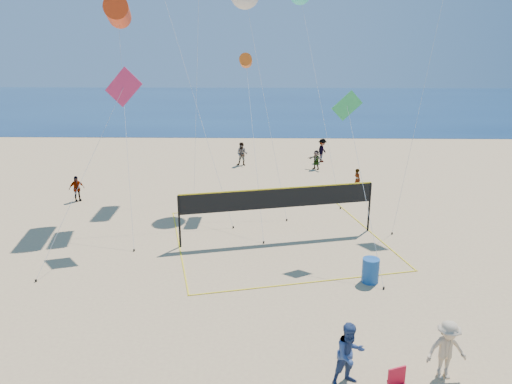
{
  "coord_description": "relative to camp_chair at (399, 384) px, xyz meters",
  "views": [
    {
      "loc": [
        0.49,
        -11.42,
        9.6
      ],
      "look_at": [
        0.21,
        2.0,
        5.4
      ],
      "focal_mm": 35.0,
      "sensor_mm": 36.0,
      "label": 1
    }
  ],
  "objects": [
    {
      "name": "kite_0",
      "position": [
        -11.48,
        16.23,
        10.24
      ],
      "size": [
        2.67,
        8.02,
        11.64
      ],
      "rotation": [
        0.0,
        0.0,
        0.21
      ],
      "color": "red",
      "rests_on": "ground"
    },
    {
      "name": "bystander_b",
      "position": [
        1.62,
        1.07,
        0.35
      ],
      "size": [
        1.27,
        0.83,
        1.85
      ],
      "primitive_type": "imported",
      "rotation": [
        0.0,
        0.0,
        0.12
      ],
      "color": "tan",
      "rests_on": "ground"
    },
    {
      "name": "far_person_4",
      "position": [
        0.83,
        27.42,
        0.36
      ],
      "size": [
        1.16,
        1.39,
        1.87
      ],
      "primitive_type": "imported",
      "rotation": [
        0.0,
        0.0,
        1.11
      ],
      "color": "gray",
      "rests_on": "ground"
    },
    {
      "name": "far_person_3",
      "position": [
        -5.49,
        26.15,
        0.33
      ],
      "size": [
        1.0,
        0.85,
        1.81
      ],
      "primitive_type": "imported",
      "rotation": [
        0.0,
        0.0,
        -0.2
      ],
      "color": "gray",
      "rests_on": "ground"
    },
    {
      "name": "bystander_a",
      "position": [
        -1.23,
        0.75,
        0.4
      ],
      "size": [
        1.16,
        1.05,
        1.95
      ],
      "primitive_type": "imported",
      "rotation": [
        0.0,
        0.0,
        0.4
      ],
      "color": "navy",
      "rests_on": "ground"
    },
    {
      "name": "far_person_0",
      "position": [
        -15.11,
        17.2,
        0.21
      ],
      "size": [
        0.97,
        0.86,
        1.57
      ],
      "primitive_type": "imported",
      "rotation": [
        0.0,
        0.0,
        0.64
      ],
      "color": "gray",
      "rests_on": "ground"
    },
    {
      "name": "kite_2",
      "position": [
        -4.81,
        17.42,
        7.7
      ],
      "size": [
        1.49,
        7.41,
        8.76
      ],
      "rotation": [
        0.0,
        0.0,
        0.02
      ],
      "color": "orange",
      "rests_on": "ground"
    },
    {
      "name": "volleyball_net",
      "position": [
        -3.03,
        11.55,
        1.24
      ],
      "size": [
        11.82,
        11.71,
        2.63
      ],
      "rotation": [
        0.0,
        0.0,
        0.24
      ],
      "color": "black",
      "rests_on": "ground"
    },
    {
      "name": "trash_barrel",
      "position": [
        0.63,
        7.02,
        -0.06
      ],
      "size": [
        0.69,
        0.69,
        1.03
      ],
      "primitive_type": "cylinder",
      "rotation": [
        0.0,
        0.0,
        -0.01
      ],
      "color": "#164C94",
      "rests_on": "ground"
    },
    {
      "name": "far_person_2",
      "position": [
        2.27,
        19.66,
        0.17
      ],
      "size": [
        0.56,
        0.64,
        1.48
      ],
      "primitive_type": "imported",
      "rotation": [
        0.0,
        0.0,
        2.03
      ],
      "color": "gray",
      "rests_on": "ground"
    },
    {
      "name": "ocean",
      "position": [
        -4.13,
        61.99,
        -0.56
      ],
      "size": [
        140.0,
        50.0,
        0.03
      ],
      "primitive_type": "cube",
      "color": "#10284B",
      "rests_on": "ground"
    },
    {
      "name": "kite_3",
      "position": [
        -10.38,
        11.71,
        6.48
      ],
      "size": [
        3.75,
        5.42,
        8.3
      ],
      "rotation": [
        0.0,
        0.0,
        -0.03
      ],
      "color": "#BB2457",
      "rests_on": "ground"
    },
    {
      "name": "kite_4",
      "position": [
        0.0,
        10.49,
        5.65
      ],
      "size": [
        1.88,
        4.51,
        7.36
      ],
      "rotation": [
        0.0,
        0.0,
        0.29
      ],
      "color": "green",
      "rests_on": "ground"
    },
    {
      "name": "camp_chair",
      "position": [
        0.0,
        0.0,
        0.0
      ],
      "size": [
        0.69,
        0.8,
        1.13
      ],
      "rotation": [
        0.0,
        0.0,
        0.37
      ],
      "color": "red",
      "rests_on": "ground"
    },
    {
      "name": "far_person_1",
      "position": [
        0.13,
        25.12,
        0.16
      ],
      "size": [
        1.31,
        1.2,
        1.46
      ],
      "primitive_type": "imported",
      "rotation": [
        0.0,
        0.0,
        -0.69
      ],
      "color": "gray",
      "rests_on": "ground"
    }
  ]
}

